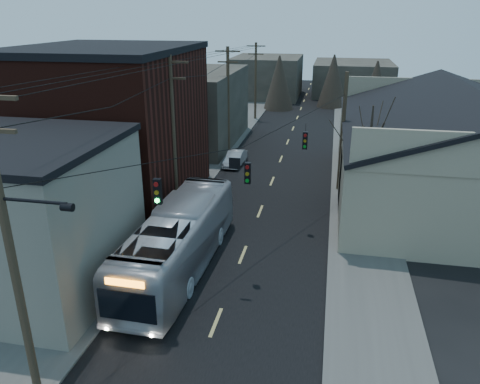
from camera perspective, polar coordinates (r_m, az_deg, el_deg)
The scene contains 13 objects.
road_surface at distance 40.00m, azimuth 4.68°, elevation 3.21°, with size 9.00×110.00×0.02m, color black.
sidewalk_left at distance 41.17m, azimuth -4.35°, elevation 3.82°, with size 4.00×110.00×0.12m, color #474744.
sidewalk_right at distance 39.83m, azimuth 14.02°, elevation 2.64°, with size 4.00×110.00×0.12m, color #474744.
building_clapboard at distance 23.10m, azimuth -24.73°, elevation -3.11°, with size 8.00×8.00×7.00m, color slate.
building_brick at distance 32.08m, azimuth -15.48°, elevation 7.31°, with size 10.00×12.00×10.00m, color black.
building_left_far at distance 46.77m, azimuth -6.10°, elevation 10.19°, with size 9.00×14.00×7.00m, color #302C26.
warehouse at distance 35.33m, azimuth 25.25°, elevation 3.39°, with size 16.16×20.60×7.73m.
building_far_left at distance 74.15m, azimuth 3.33°, elevation 13.85°, with size 10.00×12.00×6.00m, color #302C26.
building_far_right at distance 78.52m, azimuth 13.55°, elevation 13.36°, with size 12.00×14.00×5.00m, color #302C26.
bare_tree at distance 29.25m, azimuth 15.27°, elevation 3.19°, with size 0.40×0.40×7.20m, color black.
utility_lines at distance 33.62m, azimuth -1.61°, elevation 8.58°, with size 11.24×45.28×10.50m.
bus at distance 23.48m, azimuth -7.51°, elevation -5.88°, with size 2.75×11.74×3.27m, color #A5A9B1.
parked_car at distance 39.85m, azimuth -0.60°, elevation 4.12°, with size 1.29×3.70×1.22m, color #9EA0A6.
Camera 1 is at (4.18, -7.87, 12.17)m, focal length 35.00 mm.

